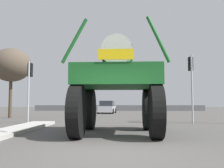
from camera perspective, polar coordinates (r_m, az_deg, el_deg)
The scene contains 7 objects.
ground_plane at distance 24.68m, azimuth 1.42°, elevation -7.13°, with size 120.00×120.00×0.00m, color #4C4947.
oversize_sprayer at distance 10.60m, azimuth 1.22°, elevation -0.01°, with size 3.82×5.20×4.27m.
sedan_ahead at distance 31.37m, azimuth -1.07°, elevation -5.21°, with size 2.16×4.23×1.52m.
traffic_signal_near_left at distance 16.74m, azimuth -17.78°, elevation 1.26°, with size 0.24×0.54×3.82m.
traffic_signal_near_right at distance 16.37m, azimuth 17.11°, elevation 2.22°, with size 0.24×0.54×4.16m.
bare_tree_left at distance 23.52m, azimuth -21.43°, elevation 3.89°, with size 3.33×3.33×5.89m.
roadside_barrier at distance 41.67m, azimuth 1.59°, elevation -5.34°, with size 27.45×0.24×0.90m, color #59595B.
Camera 1 is at (0.18, -6.65, 1.24)m, focal length 41.25 mm.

